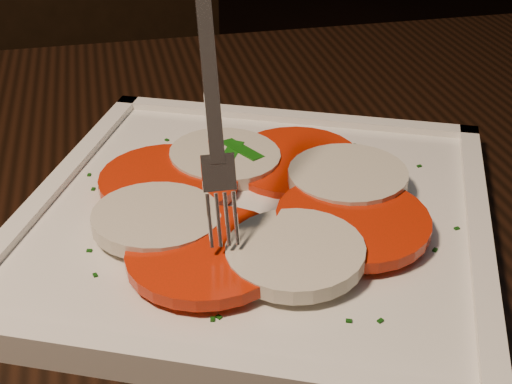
{
  "coord_description": "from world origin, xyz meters",
  "views": [
    {
      "loc": [
        -0.08,
        -0.66,
        1.03
      ],
      "look_at": [
        0.0,
        -0.25,
        0.78
      ],
      "focal_mm": 50.0,
      "sensor_mm": 36.0,
      "label": 1
    }
  ],
  "objects_px": {
    "table": "(279,310)",
    "fork": "(209,87)",
    "chair": "(124,87)",
    "plate": "(256,219)"
  },
  "relations": [
    {
      "from": "table",
      "to": "chair",
      "type": "relative_size",
      "value": 1.32
    },
    {
      "from": "table",
      "to": "chair",
      "type": "xyz_separation_m",
      "value": [
        -0.11,
        0.78,
        -0.12
      ]
    },
    {
      "from": "table",
      "to": "fork",
      "type": "distance_m",
      "value": 0.22
    },
    {
      "from": "plate",
      "to": "fork",
      "type": "distance_m",
      "value": 0.11
    },
    {
      "from": "chair",
      "to": "plate",
      "type": "relative_size",
      "value": 2.93
    },
    {
      "from": "table",
      "to": "chair",
      "type": "height_order",
      "value": "chair"
    },
    {
      "from": "fork",
      "to": "plate",
      "type": "bearing_deg",
      "value": 22.36
    },
    {
      "from": "chair",
      "to": "fork",
      "type": "xyz_separation_m",
      "value": [
        0.06,
        -0.82,
        0.33
      ]
    },
    {
      "from": "chair",
      "to": "plate",
      "type": "xyz_separation_m",
      "value": [
        0.09,
        -0.81,
        0.22
      ]
    },
    {
      "from": "fork",
      "to": "table",
      "type": "bearing_deg",
      "value": 33.42
    }
  ]
}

